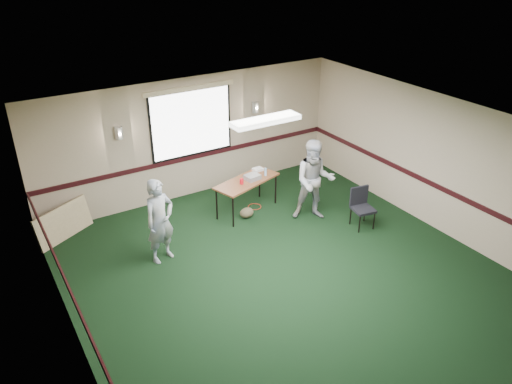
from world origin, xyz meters
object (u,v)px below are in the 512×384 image
conference_chair (361,204)px  person_left (160,221)px  projector (252,177)px  person_right (314,181)px  folding_table (247,183)px

conference_chair → person_left: person_left is taller
conference_chair → person_left: size_ratio=0.52×
projector → person_right: 1.31m
folding_table → projector: projector is taller
person_left → person_right: (3.26, -0.23, 0.06)m
conference_chair → person_right: 1.06m
folding_table → person_right: (1.03, -0.96, 0.18)m
projector → folding_table: bearing=163.5°
person_left → person_right: size_ratio=0.93×
folding_table → person_right: person_right is taller
folding_table → projector: bearing=-24.3°
projector → conference_chair: bearing=-56.6°
projector → person_left: 2.45m
folding_table → projector: size_ratio=5.19×
person_left → conference_chair: bearing=-30.8°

